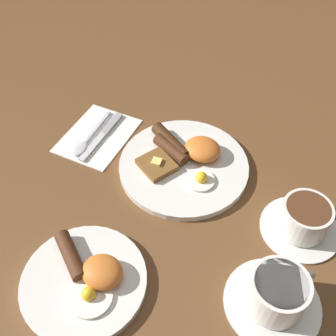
% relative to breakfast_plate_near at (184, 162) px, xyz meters
% --- Properties ---
extents(ground_plane, '(3.00, 3.00, 0.00)m').
position_rel_breakfast_plate_near_xyz_m(ground_plane, '(-0.00, 0.01, -0.01)').
color(ground_plane, brown).
extents(breakfast_plate_near, '(0.28, 0.28, 0.05)m').
position_rel_breakfast_plate_near_xyz_m(breakfast_plate_near, '(0.00, 0.00, 0.00)').
color(breakfast_plate_near, silver).
rests_on(breakfast_plate_near, ground_plane).
extents(breakfast_plate_far, '(0.22, 0.22, 0.05)m').
position_rel_breakfast_plate_near_xyz_m(breakfast_plate_far, '(0.03, 0.32, -0.00)').
color(breakfast_plate_far, silver).
rests_on(breakfast_plate_far, ground_plane).
extents(teacup_near, '(0.15, 0.15, 0.07)m').
position_rel_breakfast_plate_near_xyz_m(teacup_near, '(-0.27, 0.05, 0.02)').
color(teacup_near, silver).
rests_on(teacup_near, ground_plane).
extents(teacup_far, '(0.16, 0.16, 0.08)m').
position_rel_breakfast_plate_near_xyz_m(teacup_far, '(-0.26, 0.21, 0.02)').
color(teacup_far, silver).
rests_on(teacup_far, ground_plane).
extents(napkin, '(0.15, 0.19, 0.01)m').
position_rel_breakfast_plate_near_xyz_m(napkin, '(0.22, 0.01, -0.01)').
color(napkin, white).
rests_on(napkin, ground_plane).
extents(knife, '(0.02, 0.17, 0.01)m').
position_rel_breakfast_plate_near_xyz_m(knife, '(0.21, -0.00, -0.01)').
color(knife, silver).
rests_on(knife, napkin).
extents(spoon, '(0.03, 0.16, 0.01)m').
position_rel_breakfast_plate_near_xyz_m(spoon, '(0.23, 0.05, -0.01)').
color(spoon, silver).
rests_on(spoon, napkin).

